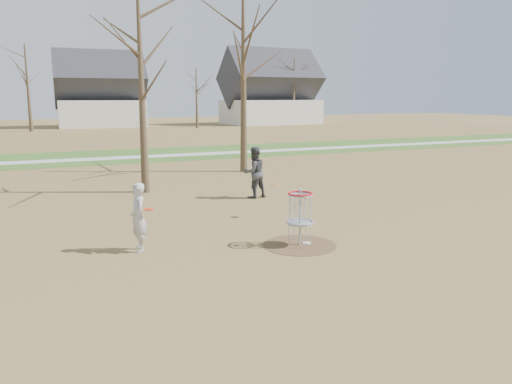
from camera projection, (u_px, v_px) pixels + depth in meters
ground at (300, 245)px, 12.17m from camera, size 160.00×160.00×0.00m
green_band at (137, 155)px, 31.03m from camera, size 160.00×8.00×0.01m
footpath at (140, 157)px, 30.13m from camera, size 160.00×1.50×0.01m
dirt_circle at (300, 245)px, 12.17m from camera, size 1.80×1.80×0.01m
player_standing at (138, 217)px, 11.56m from camera, size 0.41×0.60×1.62m
player_throwing at (254, 172)px, 17.77m from camera, size 0.99×0.83×1.83m
disc_grounded at (307, 243)px, 12.28m from camera, size 0.22×0.22×0.02m
discs_in_play at (222, 194)px, 13.20m from camera, size 4.34×2.18×0.05m
disc_golf_basket at (300, 209)px, 12.00m from camera, size 0.64×0.64×1.35m
bare_trees at (123, 77)px, 44.02m from camera, size 52.62×44.98×9.00m
houses_row at (122, 98)px, 60.44m from camera, size 56.51×10.01×7.26m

